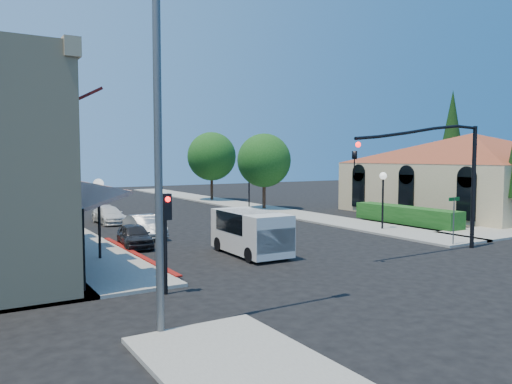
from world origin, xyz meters
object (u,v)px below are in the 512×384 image
lamppost_right_far (249,177)px  parked_car_d (56,202)px  secondary_signal (166,225)px  lamppost_left_near (99,198)px  street_name_sign (454,213)px  street_tree_b (212,156)px  parked_car_b (144,226)px  white_van (251,230)px  lamppost_left_far (46,183)px  signal_mast_arm (446,166)px  street_tree_a (264,160)px  parked_car_c (109,215)px  conifer_far (452,138)px  cobra_streetlight (171,126)px  lamppost_right_near (383,186)px  parked_car_a (135,236)px

lamppost_right_far → parked_car_d: bearing=151.4°
secondary_signal → lamppost_left_near: size_ratio=0.93×
secondary_signal → street_name_sign: secondary_signal is taller
street_tree_b → parked_car_b: 23.69m
street_name_sign → white_van: 10.36m
lamppost_left_near → lamppost_left_far: size_ratio=1.00×
signal_mast_arm → street_tree_a: bearing=81.8°
street_name_sign → lamppost_left_far: size_ratio=0.70×
street_name_sign → parked_car_c: (-12.39, 17.80, -1.13)m
secondary_signal → parked_car_d: (1.80, 30.59, -1.71)m
street_tree_b → parked_car_b: (-13.60, -19.00, -3.92)m
signal_mast_arm → lamppost_left_near: 15.82m
conifer_far → signal_mast_arm: (-22.14, -16.50, -2.27)m
cobra_streetlight → parked_car_c: size_ratio=2.38×
lamppost_right_near → parked_car_a: 15.04m
lamppost_left_near → lamppost_left_far: same height
parked_car_a → parked_car_d: (0.00, 21.63, 0.02)m
secondary_signal → parked_car_a: bearing=78.7°
cobra_streetlight → lamppost_right_far: cobra_streetlight is taller
street_tree_b → parked_car_d: 15.51m
street_tree_b → lamppost_left_near: street_tree_b is taller
secondary_signal → lamppost_right_near: lamppost_right_near is taller
secondary_signal → lamppost_right_near: (16.50, 6.59, 0.42)m
street_name_sign → lamppost_left_near: bearing=160.1°
lamppost_right_far → parked_car_d: size_ratio=0.82×
conifer_far → signal_mast_arm: bearing=-143.3°
lamppost_left_near → parked_car_d: lamppost_left_near is taller
parked_car_a → parked_car_d: parked_car_d is taller
lamppost_right_far → white_van: 21.29m
street_tree_a → parked_car_c: (-13.69, -2.00, -3.63)m
lamppost_left_far → parked_car_c: 4.67m
secondary_signal → signal_mast_arm: bearing=0.4°
lamppost_right_far → parked_car_d: (-14.70, 8.00, -2.13)m
street_name_sign → lamppost_right_near: bearing=80.2°
lamppost_right_near → lamppost_right_far: bearing=90.0°
parked_car_a → conifer_far: bearing=19.1°
secondary_signal → cobra_streetlight: (-1.15, -3.41, 2.95)m
street_tree_b → secondary_signal: street_tree_b is taller
signal_mast_arm → parked_car_c: (-10.74, 18.50, -3.52)m
street_name_sign → parked_car_b: street_name_sign is taller
street_tree_b → parked_car_d: street_tree_b is taller
street_tree_a → secondary_signal: (-16.80, -20.59, -1.88)m
lamppost_left_near → parked_car_c: size_ratio=0.91×
signal_mast_arm → street_name_sign: bearing=23.2°
lamppost_left_near → lamppost_right_near: (17.00, 0.00, 0.00)m
lamppost_right_far → white_van: size_ratio=0.78×
secondary_signal → lamppost_left_near: 6.63m
street_tree_a → parked_car_c: street_tree_a is taller
white_van → parked_car_a: 6.17m
lamppost_left_far → parked_car_a: size_ratio=1.04×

